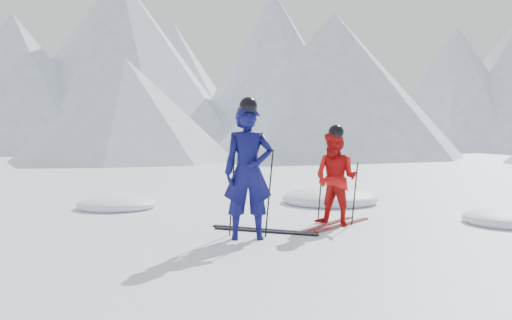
# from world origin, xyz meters

# --- Properties ---
(ground) EXTENTS (160.00, 160.00, 0.00)m
(ground) POSITION_xyz_m (0.00, 0.00, 0.00)
(ground) COLOR white
(ground) RESTS_ON ground
(mountain_range) EXTENTS (106.15, 62.94, 15.53)m
(mountain_range) POSITION_xyz_m (5.71, 35.31, 6.72)
(mountain_range) COLOR #B2BCD1
(mountain_range) RESTS_ON ground
(skier_blue) EXTENTS (0.83, 0.69, 1.96)m
(skier_blue) POSITION_xyz_m (-1.49, -0.56, 0.98)
(skier_blue) COLOR #0C0C48
(skier_blue) RESTS_ON ground
(skier_red) EXTENTS (0.92, 0.82, 1.57)m
(skier_red) POSITION_xyz_m (-0.43, 0.94, 0.79)
(skier_red) COLOR red
(skier_red) RESTS_ON ground
(pole_blue_left) EXTENTS (0.13, 0.09, 1.30)m
(pole_blue_left) POSITION_xyz_m (-1.79, -0.41, 0.65)
(pole_blue_left) COLOR black
(pole_blue_left) RESTS_ON ground
(pole_blue_right) EXTENTS (0.13, 0.08, 1.30)m
(pole_blue_right) POSITION_xyz_m (-1.24, -0.31, 0.65)
(pole_blue_right) COLOR black
(pole_blue_right) RESTS_ON ground
(pole_red_left) EXTENTS (0.11, 0.09, 1.05)m
(pole_red_left) POSITION_xyz_m (-0.73, 1.19, 0.52)
(pole_red_left) COLOR black
(pole_red_left) RESTS_ON ground
(pole_red_right) EXTENTS (0.11, 0.08, 1.05)m
(pole_red_right) POSITION_xyz_m (-0.13, 1.09, 0.52)
(pole_red_right) COLOR black
(pole_red_right) RESTS_ON ground
(ski_worn_left) EXTENTS (0.61, 1.64, 0.03)m
(ski_worn_left) POSITION_xyz_m (-0.55, 0.94, 0.01)
(ski_worn_left) COLOR black
(ski_worn_left) RESTS_ON ground
(ski_worn_right) EXTENTS (0.72, 1.61, 0.03)m
(ski_worn_right) POSITION_xyz_m (-0.31, 0.94, 0.01)
(ski_worn_right) COLOR black
(ski_worn_right) RESTS_ON ground
(ski_loose_a) EXTENTS (1.70, 0.29, 0.03)m
(ski_loose_a) POSITION_xyz_m (-1.49, 0.15, 0.01)
(ski_loose_a) COLOR black
(ski_loose_a) RESTS_ON ground
(ski_loose_b) EXTENTS (1.70, 0.23, 0.03)m
(ski_loose_b) POSITION_xyz_m (-1.39, 0.00, 0.01)
(ski_loose_b) COLOR black
(ski_loose_b) RESTS_ON ground
(snow_lumps) EXTENTS (9.05, 3.84, 0.46)m
(snow_lumps) POSITION_xyz_m (-1.17, 2.84, 0.00)
(snow_lumps) COLOR white
(snow_lumps) RESTS_ON ground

